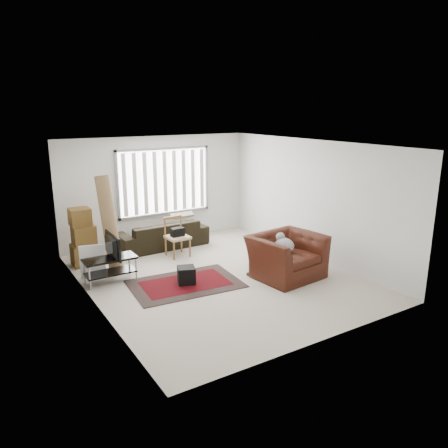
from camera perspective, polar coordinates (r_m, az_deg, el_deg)
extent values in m
plane|color=beige|center=(9.05, -0.84, -6.93)|extent=(6.00, 6.00, 0.00)
cube|color=white|center=(8.42, -0.91, 10.38)|extent=(5.00, 6.00, 0.02)
cube|color=silver|center=(11.26, -8.77, 4.44)|extent=(5.00, 0.02, 2.70)
cube|color=silver|center=(6.35, 13.22, -4.01)|extent=(5.00, 0.02, 2.70)
cube|color=silver|center=(7.70, -17.04, -0.94)|extent=(0.02, 6.00, 2.70)
cube|color=silver|center=(10.12, 11.38, 3.13)|extent=(0.02, 6.00, 2.70)
cube|color=white|center=(11.29, -7.83, 5.53)|extent=(2.40, 0.01, 1.60)
cube|color=gray|center=(11.27, -7.79, 5.51)|extent=(2.52, 0.06, 1.72)
cube|color=white|center=(11.23, -7.71, 5.49)|extent=(2.40, 0.02, 1.55)
cube|color=black|center=(8.73, -5.07, -7.77)|extent=(2.23, 1.59, 0.02)
cube|color=#4B060B|center=(8.72, -5.07, -7.72)|extent=(1.75, 1.11, 0.00)
cube|color=black|center=(8.91, -14.72, -4.42)|extent=(1.02, 0.46, 0.04)
cube|color=black|center=(9.01, -14.60, -6.14)|extent=(0.98, 0.43, 0.03)
cylinder|color=#B2B2B7|center=(8.70, -17.13, -6.72)|extent=(0.03, 0.03, 0.51)
cylinder|color=#B2B2B7|center=(8.95, -11.42, -5.73)|extent=(0.03, 0.03, 0.51)
cylinder|color=#B2B2B7|center=(9.06, -17.78, -5.92)|extent=(0.03, 0.03, 0.51)
cylinder|color=#B2B2B7|center=(9.30, -12.27, -4.99)|extent=(0.03, 0.03, 0.51)
imported|color=black|center=(8.83, -14.83, -2.83)|extent=(0.11, 0.83, 0.48)
cube|color=black|center=(8.68, -4.94, -6.66)|extent=(0.42, 0.42, 0.33)
cube|color=brown|center=(10.14, -17.79, -3.80)|extent=(0.52, 0.48, 0.47)
cube|color=brown|center=(9.99, -17.84, -1.39)|extent=(0.47, 0.43, 0.43)
cube|color=brown|center=(9.93, -18.32, 0.88)|extent=(0.43, 0.43, 0.38)
cube|color=silver|center=(9.40, -16.79, -4.62)|extent=(0.54, 0.29, 0.65)
cylinder|color=brown|center=(9.50, -14.78, 0.08)|extent=(0.39, 0.77, 2.03)
imported|color=black|center=(10.92, -8.11, -0.83)|extent=(2.26, 1.02, 0.86)
cube|color=tan|center=(10.19, -6.09, -1.73)|extent=(0.51, 0.51, 0.05)
cylinder|color=brown|center=(9.99, -6.54, -3.47)|extent=(0.04, 0.04, 0.46)
cylinder|color=brown|center=(10.18, -4.46, -3.07)|extent=(0.04, 0.04, 0.46)
cylinder|color=brown|center=(10.35, -7.61, -2.86)|extent=(0.04, 0.04, 0.46)
cylinder|color=brown|center=(10.53, -5.59, -2.48)|extent=(0.04, 0.04, 0.46)
cube|color=brown|center=(10.27, -6.73, 0.86)|extent=(0.47, 0.06, 0.06)
cube|color=brown|center=(10.23, -7.73, -0.39)|extent=(0.05, 0.05, 0.46)
cube|color=brown|center=(10.41, -5.68, -0.05)|extent=(0.05, 0.05, 0.46)
cube|color=black|center=(10.16, -6.11, -1.05)|extent=(0.31, 0.19, 0.20)
imported|color=#3E170C|center=(8.99, 8.17, -3.81)|extent=(1.48, 1.32, 1.01)
ellipsoid|color=#59595B|center=(8.95, 8.21, -2.90)|extent=(0.31, 0.39, 0.25)
sphere|color=#59595B|center=(9.03, 7.38, -1.70)|extent=(0.19, 0.19, 0.19)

